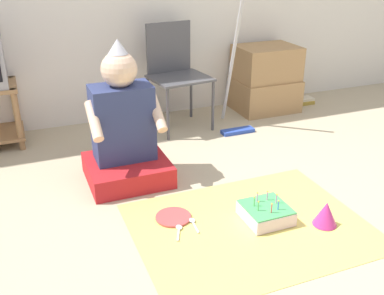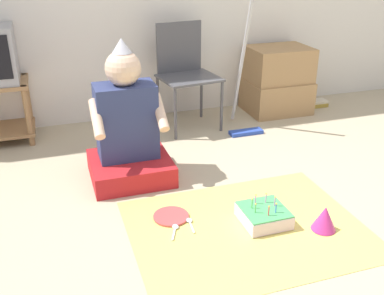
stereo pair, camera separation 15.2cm
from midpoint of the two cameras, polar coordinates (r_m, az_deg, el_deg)
name	(u,v)px [view 1 (the left image)]	position (r m, az deg, el deg)	size (l,w,h in m)	color
ground_plane	(299,232)	(2.55, 11.81, -10.52)	(16.00, 16.00, 0.00)	tan
folding_chair	(175,68)	(3.78, -3.34, 10.04)	(0.51, 0.47, 0.86)	#4C4C51
cardboard_box_stack	(265,79)	(4.26, 8.29, 8.55)	(0.56, 0.46, 0.60)	#A87F51
dust_mop	(235,93)	(3.72, 4.29, 6.87)	(0.28, 0.35, 1.13)	#2D4CB2
book_pile	(304,101)	(4.57, 13.09, 5.82)	(0.18, 0.15, 0.06)	#A88933
person_seated	(124,134)	(2.95, -10.07, 1.72)	(0.52, 0.49, 0.92)	red
party_cloth	(250,226)	(2.55, 5.68, -9.95)	(1.28, 0.99, 0.01)	#EAD666
birthday_cake	(266,213)	(2.59, 7.68, -8.23)	(0.25, 0.25, 0.15)	silver
party_hat_blue	(326,213)	(2.60, 15.03, -8.11)	(0.14, 0.14, 0.14)	#CC338C
paper_plate	(173,217)	(2.61, -4.07, -8.82)	(0.21, 0.21, 0.01)	#D84C4C
plastic_spoon_near	(193,222)	(2.56, -1.62, -9.45)	(0.04, 0.15, 0.01)	white
plastic_spoon_far	(179,229)	(2.51, -3.44, -10.30)	(0.07, 0.14, 0.01)	white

